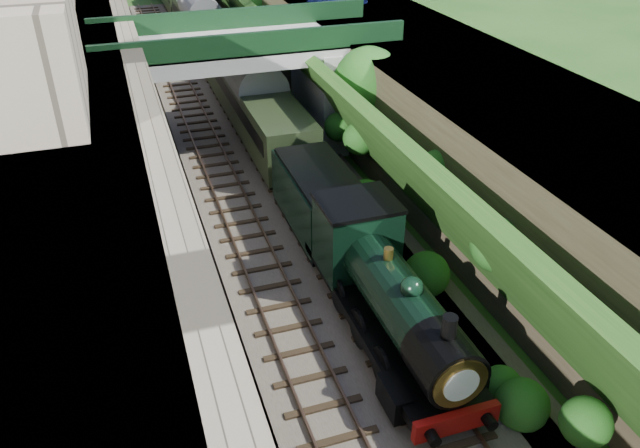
{
  "coord_description": "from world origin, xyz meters",
  "views": [
    {
      "loc": [
        -6.42,
        -9.5,
        14.93
      ],
      "look_at": [
        0.0,
        9.61,
        2.85
      ],
      "focal_mm": 35.0,
      "sensor_mm": 36.0,
      "label": 1
    }
  ],
  "objects_px": {
    "road_bridge": "(254,77)",
    "tree": "(369,84)",
    "tender": "(319,203)",
    "locomotive": "(388,295)"
  },
  "relations": [
    {
      "from": "road_bridge",
      "to": "locomotive",
      "type": "distance_m",
      "value": 18.24
    },
    {
      "from": "locomotive",
      "to": "tender",
      "type": "distance_m",
      "value": 7.37
    },
    {
      "from": "road_bridge",
      "to": "locomotive",
      "type": "xyz_separation_m",
      "value": [
        0.26,
        -18.11,
        -2.18
      ]
    },
    {
      "from": "locomotive",
      "to": "tree",
      "type": "bearing_deg",
      "value": 70.61
    },
    {
      "from": "road_bridge",
      "to": "tree",
      "type": "bearing_deg",
      "value": -43.51
    },
    {
      "from": "road_bridge",
      "to": "locomotive",
      "type": "height_order",
      "value": "road_bridge"
    },
    {
      "from": "road_bridge",
      "to": "tree",
      "type": "xyz_separation_m",
      "value": [
        4.97,
        -4.72,
        0.57
      ]
    },
    {
      "from": "tree",
      "to": "tender",
      "type": "height_order",
      "value": "tree"
    },
    {
      "from": "road_bridge",
      "to": "tree",
      "type": "relative_size",
      "value": 2.42
    },
    {
      "from": "tree",
      "to": "locomotive",
      "type": "xyz_separation_m",
      "value": [
        -4.71,
        -13.39,
        -2.75
      ]
    }
  ]
}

